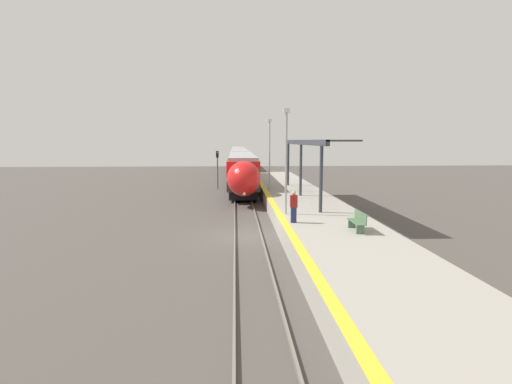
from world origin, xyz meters
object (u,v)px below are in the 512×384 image
Objects in this scene: train at (240,161)px; lamppost_mid at (270,150)px; person_waiting at (294,206)px; railway_signal at (217,166)px; lamppost_near at (286,155)px; platform_bench at (358,221)px.

lamppost_mid reaches higher than train.
railway_signal is (-4.87, 23.07, 0.65)m from person_waiting.
lamppost_near is 1.00× the size of lamppost_mid.
train is 42.95m from platform_bench.
lamppost_mid is (0.00, 10.94, 0.00)m from lamppost_near.
lamppost_near is at bearing 122.26° from platform_bench.
train is at bearing 96.72° from platform_bench.
train reaches higher than platform_bench.
person_waiting is (-2.72, 2.03, 0.36)m from platform_bench.
train is 10.57× the size of lamppost_mid.
platform_bench is 0.42× the size of railway_signal.
lamppost_near is (-0.10, 2.43, 2.53)m from person_waiting.
lamppost_mid is at bearing -63.77° from railway_signal.
platform_bench is 0.29× the size of lamppost_near.
lamppost_near is at bearing 92.29° from person_waiting.
lamppost_near and lamppost_mid have the same top height.
person_waiting reaches higher than platform_bench.
railway_signal reaches higher than person_waiting.
platform_bench is 0.29× the size of lamppost_mid.
lamppost_near is at bearing -86.69° from train.
train is at bearing 94.63° from lamppost_mid.
lamppost_mid reaches higher than person_waiting.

